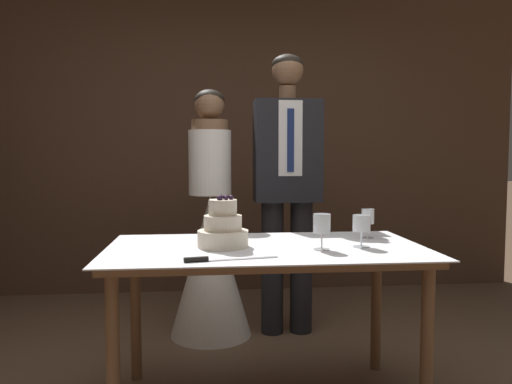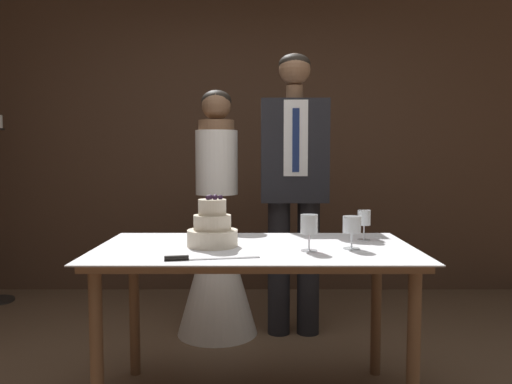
{
  "view_description": "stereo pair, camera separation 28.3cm",
  "coord_description": "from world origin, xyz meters",
  "px_view_note": "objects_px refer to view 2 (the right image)",
  "views": [
    {
      "loc": [
        -0.2,
        -2.07,
        1.2
      ],
      "look_at": [
        0.08,
        0.74,
        1.0
      ],
      "focal_mm": 35.0,
      "sensor_mm": 36.0,
      "label": 1
    },
    {
      "loc": [
        0.09,
        -2.09,
        1.2
      ],
      "look_at": [
        0.08,
        0.74,
        1.0
      ],
      "focal_mm": 35.0,
      "sensor_mm": 36.0,
      "label": 2
    }
  ],
  "objects_px": {
    "cake_knife": "(194,258)",
    "wine_glass_near": "(352,226)",
    "tiered_cake": "(213,228)",
    "bride": "(218,246)",
    "cake_table": "(256,264)",
    "wine_glass_far": "(365,219)",
    "groom": "(295,178)",
    "wine_glass_middle": "(310,226)"
  },
  "relations": [
    {
      "from": "wine_glass_near",
      "to": "bride",
      "type": "relative_size",
      "value": 0.09
    },
    {
      "from": "groom",
      "to": "tiered_cake",
      "type": "bearing_deg",
      "value": -115.88
    },
    {
      "from": "wine_glass_middle",
      "to": "cake_table",
      "type": "bearing_deg",
      "value": 155.33
    },
    {
      "from": "wine_glass_near",
      "to": "wine_glass_far",
      "type": "relative_size",
      "value": 0.98
    },
    {
      "from": "wine_glass_middle",
      "to": "groom",
      "type": "bearing_deg",
      "value": 89.34
    },
    {
      "from": "cake_table",
      "to": "tiered_cake",
      "type": "relative_size",
      "value": 6.09
    },
    {
      "from": "tiered_cake",
      "to": "bride",
      "type": "distance_m",
      "value": 0.99
    },
    {
      "from": "wine_glass_far",
      "to": "groom",
      "type": "distance_m",
      "value": 0.85
    },
    {
      "from": "wine_glass_far",
      "to": "bride",
      "type": "distance_m",
      "value": 1.16
    },
    {
      "from": "groom",
      "to": "wine_glass_near",
      "type": "bearing_deg",
      "value": -79.43
    },
    {
      "from": "tiered_cake",
      "to": "wine_glass_near",
      "type": "height_order",
      "value": "tiered_cake"
    },
    {
      "from": "bride",
      "to": "groom",
      "type": "distance_m",
      "value": 0.69
    },
    {
      "from": "cake_table",
      "to": "wine_glass_near",
      "type": "bearing_deg",
      "value": -8.07
    },
    {
      "from": "bride",
      "to": "wine_glass_near",
      "type": "bearing_deg",
      "value": -55.38
    },
    {
      "from": "tiered_cake",
      "to": "cake_knife",
      "type": "height_order",
      "value": "tiered_cake"
    },
    {
      "from": "cake_knife",
      "to": "wine_glass_near",
      "type": "distance_m",
      "value": 0.75
    },
    {
      "from": "cake_table",
      "to": "cake_knife",
      "type": "distance_m",
      "value": 0.41
    },
    {
      "from": "wine_glass_middle",
      "to": "tiered_cake",
      "type": "bearing_deg",
      "value": 165.24
    },
    {
      "from": "cake_knife",
      "to": "groom",
      "type": "xyz_separation_m",
      "value": [
        0.51,
        1.26,
        0.27
      ]
    },
    {
      "from": "cake_table",
      "to": "wine_glass_far",
      "type": "height_order",
      "value": "wine_glass_far"
    },
    {
      "from": "cake_knife",
      "to": "bride",
      "type": "bearing_deg",
      "value": 79.84
    },
    {
      "from": "wine_glass_far",
      "to": "bride",
      "type": "xyz_separation_m",
      "value": [
        -0.81,
        0.78,
        -0.28
      ]
    },
    {
      "from": "groom",
      "to": "bride",
      "type": "bearing_deg",
      "value": 179.94
    },
    {
      "from": "tiered_cake",
      "to": "wine_glass_near",
      "type": "xyz_separation_m",
      "value": [
        0.65,
        -0.07,
        0.02
      ]
    },
    {
      "from": "tiered_cake",
      "to": "bride",
      "type": "relative_size",
      "value": 0.15
    },
    {
      "from": "tiered_cake",
      "to": "bride",
      "type": "bearing_deg",
      "value": 93.18
    },
    {
      "from": "cake_knife",
      "to": "groom",
      "type": "bearing_deg",
      "value": 57.7
    },
    {
      "from": "tiered_cake",
      "to": "wine_glass_far",
      "type": "distance_m",
      "value": 0.78
    },
    {
      "from": "cake_table",
      "to": "wine_glass_near",
      "type": "height_order",
      "value": "wine_glass_near"
    },
    {
      "from": "cake_table",
      "to": "tiered_cake",
      "type": "height_order",
      "value": "tiered_cake"
    },
    {
      "from": "cake_knife",
      "to": "wine_glass_far",
      "type": "height_order",
      "value": "wine_glass_far"
    },
    {
      "from": "cake_table",
      "to": "wine_glass_near",
      "type": "relative_size",
      "value": 9.84
    },
    {
      "from": "wine_glass_near",
      "to": "wine_glass_far",
      "type": "height_order",
      "value": "wine_glass_far"
    },
    {
      "from": "cake_knife",
      "to": "wine_glass_far",
      "type": "bearing_deg",
      "value": 20.5
    },
    {
      "from": "wine_glass_near",
      "to": "cake_table",
      "type": "bearing_deg",
      "value": 171.93
    },
    {
      "from": "wine_glass_far",
      "to": "cake_knife",
      "type": "bearing_deg",
      "value": -149.25
    },
    {
      "from": "bride",
      "to": "groom",
      "type": "xyz_separation_m",
      "value": [
        0.51,
        -0.0,
        0.46
      ]
    },
    {
      "from": "cake_knife",
      "to": "bride",
      "type": "height_order",
      "value": "bride"
    },
    {
      "from": "bride",
      "to": "wine_glass_middle",
      "type": "bearing_deg",
      "value": -64.86
    },
    {
      "from": "groom",
      "to": "wine_glass_middle",
      "type": "bearing_deg",
      "value": -90.66
    },
    {
      "from": "cake_table",
      "to": "groom",
      "type": "height_order",
      "value": "groom"
    },
    {
      "from": "tiered_cake",
      "to": "bride",
      "type": "height_order",
      "value": "bride"
    }
  ]
}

